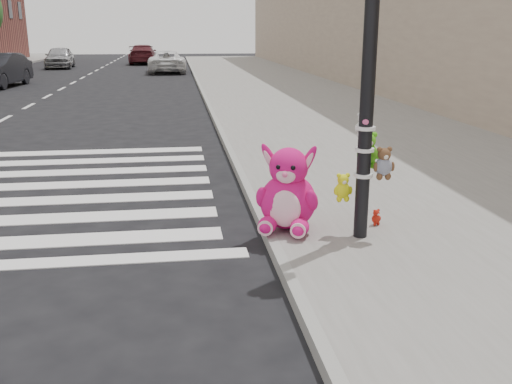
{
  "coord_description": "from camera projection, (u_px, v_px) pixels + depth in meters",
  "views": [
    {
      "loc": [
        0.49,
        -4.36,
        2.51
      ],
      "look_at": [
        1.34,
        1.75,
        0.75
      ],
      "focal_mm": 40.0,
      "sensor_mm": 36.0,
      "label": 1
    }
  ],
  "objects": [
    {
      "name": "ground",
      "position": [
        127.0,
        341.0,
        4.77
      ],
      "size": [
        120.0,
        120.0,
        0.0
      ],
      "primitive_type": "plane",
      "color": "black",
      "rests_on": "ground"
    },
    {
      "name": "sidewalk_near",
      "position": [
        351.0,
        126.0,
        14.94
      ],
      "size": [
        7.0,
        80.0,
        0.14
      ],
      "primitive_type": "cube",
      "color": "slate",
      "rests_on": "ground"
    },
    {
      "name": "curb_edge",
      "position": [
        219.0,
        129.0,
        14.49
      ],
      "size": [
        0.12,
        80.0,
        0.15
      ],
      "primitive_type": "cube",
      "color": "gray",
      "rests_on": "ground"
    },
    {
      "name": "signal_pole",
      "position": [
        369.0,
        95.0,
        6.36
      ],
      "size": [
        0.67,
        0.5,
        4.0
      ],
      "color": "black",
      "rests_on": "sidewalk_near"
    },
    {
      "name": "pink_bunny",
      "position": [
        288.0,
        195.0,
        6.92
      ],
      "size": [
        0.89,
        0.96,
        1.08
      ],
      "rotation": [
        0.0,
        0.0,
        -0.36
      ],
      "color": "#D91272",
      "rests_on": "sidewalk_near"
    },
    {
      "name": "red_teddy",
      "position": [
        376.0,
        217.0,
        7.15
      ],
      "size": [
        0.17,
        0.15,
        0.21
      ],
      "primitive_type": null,
      "rotation": [
        0.0,
        0.0,
        0.41
      ],
      "color": "red",
      "rests_on": "sidewalk_near"
    },
    {
      "name": "car_white_near",
      "position": [
        167.0,
        62.0,
        34.45
      ],
      "size": [
        2.28,
        4.77,
        1.31
      ],
      "primitive_type": "imported",
      "rotation": [
        0.0,
        0.0,
        3.16
      ],
      "color": "white",
      "rests_on": "ground"
    },
    {
      "name": "car_maroon_near",
      "position": [
        143.0,
        54.0,
        43.37
      ],
      "size": [
        2.02,
        4.93,
        1.43
      ],
      "primitive_type": "imported",
      "rotation": [
        0.0,
        0.0,
        3.15
      ],
      "color": "#51171E",
      "rests_on": "ground"
    },
    {
      "name": "car_silver_deep",
      "position": [
        60.0,
        57.0,
        38.51
      ],
      "size": [
        1.99,
        4.34,
        1.44
      ],
      "primitive_type": "imported",
      "rotation": [
        0.0,
        0.0,
        0.07
      ],
      "color": "#A4A4A9",
      "rests_on": "ground"
    }
  ]
}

